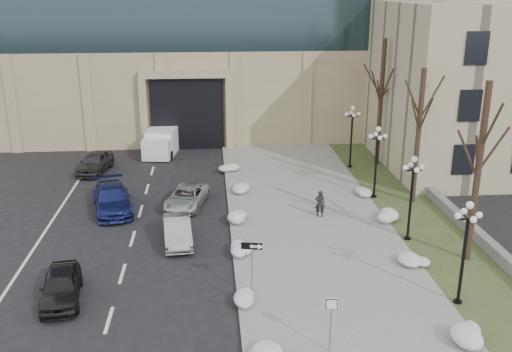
# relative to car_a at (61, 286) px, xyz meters

# --- Properties ---
(sidewalk) EXTENTS (9.00, 40.00, 0.12)m
(sidewalk) POSITION_rel_car_a_xyz_m (12.28, 6.21, -0.62)
(sidewalk) COLOR gray
(sidewalk) RESTS_ON ground
(curb) EXTENTS (0.30, 40.00, 0.14)m
(curb) POSITION_rel_car_a_xyz_m (7.78, 6.21, -0.61)
(curb) COLOR gray
(curb) RESTS_ON ground
(grass_strip) EXTENTS (4.00, 40.00, 0.10)m
(grass_strip) POSITION_rel_car_a_xyz_m (18.78, 6.21, -0.63)
(grass_strip) COLOR #354723
(grass_strip) RESTS_ON ground
(stone_wall) EXTENTS (0.50, 30.00, 0.70)m
(stone_wall) POSITION_rel_car_a_xyz_m (20.78, 8.21, -0.33)
(stone_wall) COLOR slate
(stone_wall) RESTS_ON ground
(car_a) EXTENTS (2.17, 4.20, 1.37)m
(car_a) POSITION_rel_car_a_xyz_m (0.00, 0.00, 0.00)
(car_a) COLOR black
(car_a) RESTS_ON ground
(car_b) EXTENTS (1.80, 4.16, 1.33)m
(car_b) POSITION_rel_car_a_xyz_m (4.76, 5.55, -0.02)
(car_b) COLOR #94969B
(car_b) RESTS_ON ground
(car_c) EXTENTS (3.30, 5.60, 1.52)m
(car_c) POSITION_rel_car_a_xyz_m (0.58, 10.47, 0.08)
(car_c) COLOR navy
(car_c) RESTS_ON ground
(car_d) EXTENTS (3.05, 4.79, 1.23)m
(car_d) POSITION_rel_car_a_xyz_m (5.09, 10.80, -0.07)
(car_d) COLOR #B8B8B8
(car_d) RESTS_ON ground
(car_e) EXTENTS (2.44, 4.61, 1.49)m
(car_e) POSITION_rel_car_a_xyz_m (-1.85, 18.29, 0.06)
(car_e) COLOR #323136
(car_e) RESTS_ON ground
(pedestrian) EXTENTS (0.67, 0.53, 1.62)m
(pedestrian) POSITION_rel_car_a_xyz_m (12.95, 8.21, 0.25)
(pedestrian) COLOR black
(pedestrian) RESTS_ON sidewalk
(box_truck) EXTENTS (3.04, 6.62, 2.03)m
(box_truck) POSITION_rel_car_a_xyz_m (2.78, 23.45, 0.30)
(box_truck) COLOR silver
(box_truck) RESTS_ON ground
(one_way_sign) EXTENTS (0.96, 0.36, 2.59)m
(one_way_sign) POSITION_rel_car_a_xyz_m (8.44, -0.39, 1.45)
(one_way_sign) COLOR slate
(one_way_sign) RESTS_ON ground
(keep_sign) EXTENTS (0.51, 0.10, 2.38)m
(keep_sign) POSITION_rel_car_a_xyz_m (10.85, -4.79, 1.07)
(keep_sign) COLOR slate
(keep_sign) RESTS_ON ground
(snow_clump_c) EXTENTS (1.10, 1.60, 0.36)m
(snow_clump_c) POSITION_rel_car_a_xyz_m (8.18, -1.06, -0.38)
(snow_clump_c) COLOR silver
(snow_clump_c) RESTS_ON sidewalk
(snow_clump_d) EXTENTS (1.10, 1.60, 0.36)m
(snow_clump_d) POSITION_rel_car_a_xyz_m (7.88, 3.73, -0.38)
(snow_clump_d) COLOR silver
(snow_clump_d) RESTS_ON sidewalk
(snow_clump_e) EXTENTS (1.10, 1.60, 0.36)m
(snow_clump_e) POSITION_rel_car_a_xyz_m (8.18, 7.91, -0.38)
(snow_clump_e) COLOR silver
(snow_clump_e) RESTS_ON sidewalk
(snow_clump_f) EXTENTS (1.10, 1.60, 0.36)m
(snow_clump_f) POSITION_rel_car_a_xyz_m (8.32, 12.97, -0.38)
(snow_clump_f) COLOR silver
(snow_clump_f) RESTS_ON sidewalk
(snow_clump_g) EXTENTS (1.10, 1.60, 0.36)m
(snow_clump_g) POSITION_rel_car_a_xyz_m (7.91, 17.33, -0.38)
(snow_clump_g) COLOR silver
(snow_clump_g) RESTS_ON sidewalk
(snow_clump_h) EXTENTS (1.10, 1.60, 0.36)m
(snow_clump_h) POSITION_rel_car_a_xyz_m (16.31, -4.55, -0.38)
(snow_clump_h) COLOR silver
(snow_clump_h) RESTS_ON sidewalk
(snow_clump_i) EXTENTS (1.10, 1.60, 0.36)m
(snow_clump_i) POSITION_rel_car_a_xyz_m (16.37, 1.38, -0.38)
(snow_clump_i) COLOR silver
(snow_clump_i) RESTS_ON sidewalk
(snow_clump_j) EXTENTS (1.10, 1.60, 0.36)m
(snow_clump_j) POSITION_rel_car_a_xyz_m (16.55, 7.41, -0.38)
(snow_clump_j) COLOR silver
(snow_clump_j) RESTS_ON sidewalk
(snow_clump_k) EXTENTS (1.10, 1.60, 0.36)m
(snow_clump_k) POSITION_rel_car_a_xyz_m (16.52, 11.38, -0.38)
(snow_clump_k) COLOR silver
(snow_clump_k) RESTS_ON sidewalk
(lamppost_a) EXTENTS (1.18, 1.18, 4.76)m
(lamppost_a) POSITION_rel_car_a_xyz_m (17.08, -1.79, 2.39)
(lamppost_a) COLOR black
(lamppost_a) RESTS_ON ground
(lamppost_b) EXTENTS (1.18, 1.18, 4.76)m
(lamppost_b) POSITION_rel_car_a_xyz_m (17.08, 4.71, 2.39)
(lamppost_b) COLOR black
(lamppost_b) RESTS_ON ground
(lamppost_c) EXTENTS (1.18, 1.18, 4.76)m
(lamppost_c) POSITION_rel_car_a_xyz_m (17.08, 11.21, 2.39)
(lamppost_c) COLOR black
(lamppost_c) RESTS_ON ground
(lamppost_d) EXTENTS (1.18, 1.18, 4.76)m
(lamppost_d) POSITION_rel_car_a_xyz_m (17.08, 17.71, 2.39)
(lamppost_d) COLOR black
(lamppost_d) RESTS_ON ground
(tree_near) EXTENTS (3.20, 3.20, 9.00)m
(tree_near) POSITION_rel_car_a_xyz_m (19.28, 2.21, 5.15)
(tree_near) COLOR black
(tree_near) RESTS_ON ground
(tree_mid) EXTENTS (3.20, 3.20, 8.50)m
(tree_mid) POSITION_rel_car_a_xyz_m (19.28, 10.21, 4.82)
(tree_mid) COLOR black
(tree_mid) RESTS_ON ground
(tree_far) EXTENTS (3.20, 3.20, 9.50)m
(tree_far) POSITION_rel_car_a_xyz_m (19.28, 18.21, 5.47)
(tree_far) COLOR black
(tree_far) RESTS_ON ground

